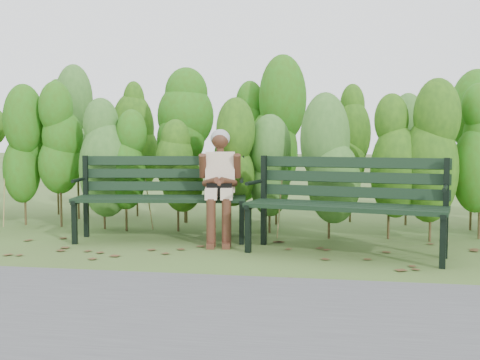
# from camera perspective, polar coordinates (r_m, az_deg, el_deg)

# --- Properties ---
(ground) EXTENTS (80.00, 80.00, 0.00)m
(ground) POSITION_cam_1_polar(r_m,az_deg,el_deg) (5.85, -0.56, -7.60)
(ground) COLOR #445427
(footpath) EXTENTS (60.00, 2.50, 0.01)m
(footpath) POSITION_cam_1_polar(r_m,az_deg,el_deg) (3.77, -6.54, -14.21)
(footpath) COLOR #474749
(footpath) RESTS_ON ground
(hedge_band) EXTENTS (11.04, 1.67, 2.42)m
(hedge_band) POSITION_cam_1_polar(r_m,az_deg,el_deg) (7.57, 1.87, 4.66)
(hedge_band) COLOR #47381E
(hedge_band) RESTS_ON ground
(leaf_litter) EXTENTS (5.82, 2.22, 0.01)m
(leaf_litter) POSITION_cam_1_polar(r_m,az_deg,el_deg) (5.76, -1.90, -7.76)
(leaf_litter) COLOR brown
(leaf_litter) RESTS_ON ground
(bench_left) EXTENTS (2.07, 0.95, 1.00)m
(bench_left) POSITION_cam_1_polar(r_m,az_deg,el_deg) (6.74, -7.92, -1.03)
(bench_left) COLOR black
(bench_left) RESTS_ON ground
(bench_right) EXTENTS (2.11, 1.09, 1.01)m
(bench_right) POSITION_cam_1_polar(r_m,az_deg,el_deg) (5.93, 10.79, -1.69)
(bench_right) COLOR black
(bench_right) RESTS_ON ground
(seated_woman) EXTENTS (0.51, 0.75, 1.31)m
(seated_woman) POSITION_cam_1_polar(r_m,az_deg,el_deg) (6.47, -2.07, 0.29)
(seated_woman) COLOR beige
(seated_woman) RESTS_ON ground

